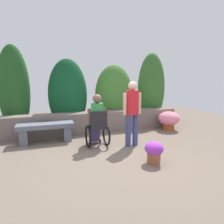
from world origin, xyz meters
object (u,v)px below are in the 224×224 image
Objects in this scene: person_standing_companion at (132,109)px; flower_pot_purple_near at (169,120)px; stone_bench at (46,130)px; person_in_wheelchair at (97,122)px; flower_pot_terracotta_by_wall at (154,151)px.

flower_pot_purple_near is (1.88, 1.04, -0.58)m from person_standing_companion.
person_standing_companion is at bearing -30.74° from stone_bench.
flower_pot_purple_near is (2.73, 0.78, -0.26)m from person_in_wheelchair.
flower_pot_terracotta_by_wall is at bearing -65.34° from person_in_wheelchair.
flower_pot_terracotta_by_wall is (2.02, -2.15, -0.10)m from stone_bench.
stone_bench is 3.30× the size of flower_pot_terracotta_by_wall.
person_in_wheelchair is at bearing -36.32° from stone_bench.
flower_pot_terracotta_by_wall is at bearing -131.57° from flower_pot_purple_near.
person_in_wheelchair is (1.22, -0.75, 0.27)m from stone_bench.
flower_pot_purple_near is 2.91m from flower_pot_terracotta_by_wall.
person_standing_companion reaches higher than person_in_wheelchair.
person_standing_companion is at bearing 87.62° from flower_pot_terracotta_by_wall.
person_in_wheelchair is 0.81× the size of person_standing_companion.
person_in_wheelchair reaches higher than flower_pot_purple_near.
person_standing_companion reaches higher than flower_pot_purple_near.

